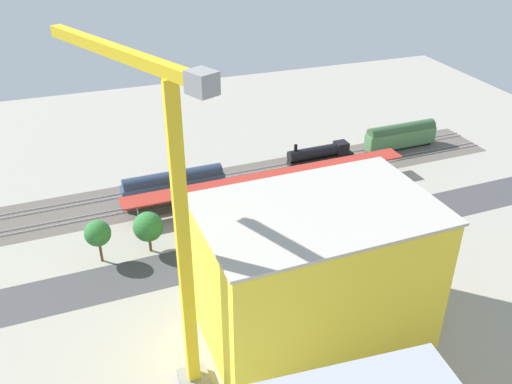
{
  "coord_description": "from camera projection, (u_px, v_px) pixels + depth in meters",
  "views": [
    {
      "loc": [
        32.79,
        73.11,
        53.86
      ],
      "look_at": [
        6.73,
        -0.45,
        9.17
      ],
      "focal_mm": 38.23,
      "sensor_mm": 36.0,
      "label": 1
    }
  ],
  "objects": [
    {
      "name": "ground_plane",
      "position": [
        293.0,
        232.0,
        96.07
      ],
      "size": [
        175.29,
        175.29,
        0.0
      ],
      "primitive_type": "plane",
      "color": "#9E998C",
      "rests_on": "ground"
    },
    {
      "name": "tower_crane",
      "position": [
        170.0,
        214.0,
        56.62
      ],
      "size": [
        12.71,
        24.86,
        40.4
      ],
      "color": "gray",
      "rests_on": "ground"
    },
    {
      "name": "passenger_coach",
      "position": [
        401.0,
        135.0,
        124.75
      ],
      "size": [
        17.52,
        3.5,
        6.02
      ],
      "color": "black",
      "rests_on": "ground"
    },
    {
      "name": "parked_car_1",
      "position": [
        345.0,
        239.0,
        92.99
      ],
      "size": [
        4.16,
        2.02,
        1.66
      ],
      "color": "black",
      "rests_on": "ground"
    },
    {
      "name": "box_truck_0",
      "position": [
        222.0,
        273.0,
        83.35
      ],
      "size": [
        10.0,
        3.77,
        3.27
      ],
      "color": "black",
      "rests_on": "ground"
    },
    {
      "name": "street_tree_1",
      "position": [
        268.0,
        203.0,
        95.7
      ],
      "size": [
        4.6,
        4.6,
        6.91
      ],
      "color": "brown",
      "rests_on": "ground"
    },
    {
      "name": "locomotive",
      "position": [
        322.0,
        153.0,
        119.67
      ],
      "size": [
        15.51,
        3.1,
        4.94
      ],
      "color": "black",
      "rests_on": "ground"
    },
    {
      "name": "parked_car_0",
      "position": [
        381.0,
        232.0,
        94.56
      ],
      "size": [
        4.88,
        2.17,
        1.77
      ],
      "color": "black",
      "rests_on": "ground"
    },
    {
      "name": "street_asphalt",
      "position": [
        298.0,
        239.0,
        94.08
      ],
      "size": [
        109.79,
        12.55,
        0.01
      ],
      "primitive_type": "cube",
      "rotation": [
        0.0,
        0.0,
        0.03
      ],
      "color": "#424244",
      "rests_on": "ground"
    },
    {
      "name": "parked_car_3",
      "position": [
        269.0,
        253.0,
        89.33
      ],
      "size": [
        4.16,
        1.96,
        1.83
      ],
      "color": "black",
      "rests_on": "ground"
    },
    {
      "name": "construction_roof_slab",
      "position": [
        319.0,
        209.0,
        65.52
      ],
      "size": [
        29.67,
        19.58,
        0.4
      ],
      "primitive_type": "cube",
      "rotation": [
        0.0,
        0.0,
        0.03
      ],
      "color": "#B7B2A8",
      "rests_on": "construction_building"
    },
    {
      "name": "platform_canopy_near",
      "position": [
        270.0,
        177.0,
        105.14
      ],
      "size": [
        57.62,
        6.26,
        4.4
      ],
      "color": "#A82D23",
      "rests_on": "ground"
    },
    {
      "name": "street_tree_3",
      "position": [
        98.0,
        233.0,
        86.11
      ],
      "size": [
        4.24,
        4.24,
        7.52
      ],
      "color": "brown",
      "rests_on": "ground"
    },
    {
      "name": "rail_bed",
      "position": [
        254.0,
        179.0,
        113.21
      ],
      "size": [
        109.95,
        17.51,
        0.01
      ],
      "primitive_type": "cube",
      "rotation": [
        0.0,
        0.0,
        0.03
      ],
      "color": "#5B544C",
      "rests_on": "ground"
    },
    {
      "name": "track_rails",
      "position": [
        254.0,
        178.0,
        113.12
      ],
      "size": [
        109.5,
        11.08,
        0.12
      ],
      "color": "#9E9EA8",
      "rests_on": "ground"
    },
    {
      "name": "street_tree_0",
      "position": [
        219.0,
        218.0,
        91.61
      ],
      "size": [
        5.6,
        5.6,
        7.33
      ],
      "color": "brown",
      "rests_on": "ground"
    },
    {
      "name": "traffic_light",
      "position": [
        342.0,
        197.0,
        98.71
      ],
      "size": [
        0.5,
        0.36,
        6.01
      ],
      "color": "#333333",
      "rests_on": "ground"
    },
    {
      "name": "freight_coach_far",
      "position": [
        174.0,
        185.0,
        104.16
      ],
      "size": [
        19.91,
        3.67,
        6.18
      ],
      "color": "black",
      "rests_on": "ground"
    },
    {
      "name": "street_tree_2",
      "position": [
        148.0,
        227.0,
        88.82
      ],
      "size": [
        4.96,
        4.96,
        7.29
      ],
      "color": "brown",
      "rests_on": "ground"
    },
    {
      "name": "parked_car_2",
      "position": [
        309.0,
        246.0,
        90.92
      ],
      "size": [
        4.25,
        2.07,
        1.76
      ],
      "color": "black",
      "rests_on": "ground"
    },
    {
      "name": "construction_building",
      "position": [
        315.0,
        274.0,
        70.42
      ],
      "size": [
        29.05,
        18.96,
        19.32
      ],
      "primitive_type": "cube",
      "rotation": [
        0.0,
        0.0,
        0.03
      ],
      "color": "yellow",
      "rests_on": "ground"
    }
  ]
}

